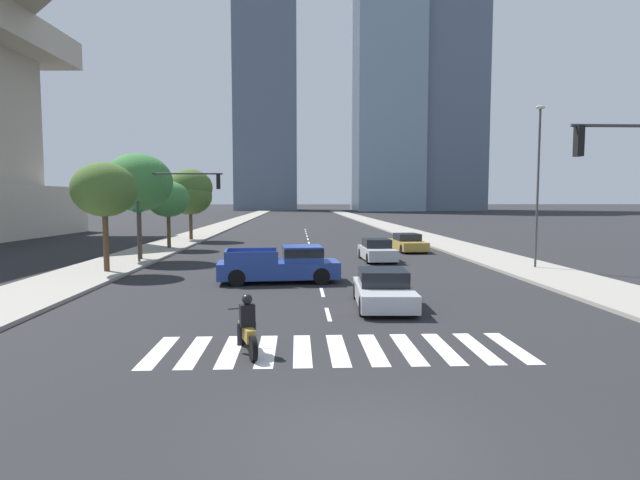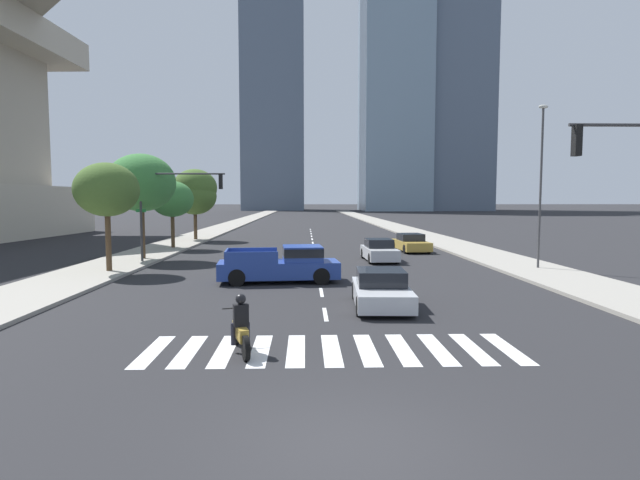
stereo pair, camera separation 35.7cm
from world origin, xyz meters
name	(u,v)px [view 1 (the left image)]	position (x,y,z in m)	size (l,w,h in m)	color
ground_plane	(364,445)	(0.00, 0.00, 0.00)	(800.00, 800.00, 0.00)	#232326
sidewalk_east	(464,249)	(11.57, 30.00, 0.07)	(4.00, 260.00, 0.15)	gray
sidewalk_west	(153,250)	(-11.57, 30.00, 0.07)	(4.00, 260.00, 0.15)	gray
crosswalk_near	(338,350)	(0.00, 5.03, 0.00)	(9.45, 2.78, 0.01)	silver
lane_divider_center	(310,247)	(0.00, 33.03, 0.00)	(0.14, 50.00, 0.01)	silver
motorcycle_lead	(247,329)	(-2.28, 4.92, 0.58)	(0.90, 2.04, 1.49)	black
pickup_truck	(284,265)	(-1.61, 15.71, 0.81)	(5.65, 2.48, 1.67)	navy
sedan_silver_0	(383,290)	(2.04, 10.21, 0.60)	(2.10, 4.33, 1.31)	#B7BABF
sedan_gold_1	(408,243)	(7.13, 29.44, 0.60)	(2.16, 4.57, 1.30)	#B28E38
sedan_silver_2	(377,251)	(3.94, 23.69, 0.62)	(1.94, 4.32, 1.35)	#B7BABF
traffic_signal_far	(171,196)	(-8.45, 22.75, 4.02)	(5.27, 0.28, 5.57)	#333335
street_lamp_east	(538,176)	(11.87, 19.20, 5.07)	(0.50, 0.24, 8.62)	#3F3F42
street_tree_nearest	(104,190)	(-10.77, 18.70, 4.29)	(3.23, 3.23, 5.53)	#4C3823
street_tree_second	(138,183)	(-10.77, 24.22, 4.83)	(4.17, 4.17, 6.47)	#4C3823
street_tree_third	(168,199)	(-10.77, 31.42, 3.83)	(3.22, 3.22, 5.06)	#4C3823
street_tree_fourth	(190,196)	(-10.77, 39.38, 4.09)	(3.95, 3.95, 5.63)	#4C3823
street_tree_fifth	(190,188)	(-10.77, 39.52, 4.87)	(4.01, 4.01, 6.44)	#4C3823
office_tower_left_skyline	(266,24)	(-11.82, 177.80, 65.68)	(21.54, 23.92, 138.52)	slate
office_tower_center_skyline	(387,73)	(29.54, 167.34, 46.73)	(21.81, 26.39, 94.52)	#7A93A8
office_tower_right_skyline	(444,27)	(50.05, 171.27, 63.38)	(22.82, 29.78, 136.20)	slate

